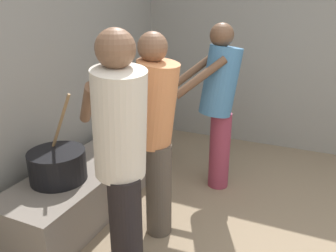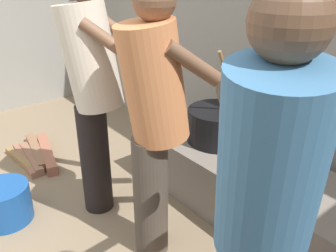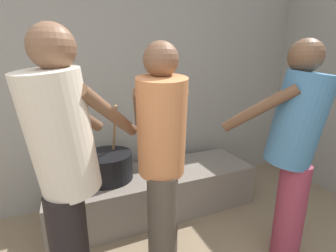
% 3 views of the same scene
% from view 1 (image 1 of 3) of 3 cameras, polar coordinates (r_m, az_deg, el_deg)
% --- Properties ---
extents(hearth_ledge, '(1.96, 0.60, 0.41)m').
position_cam_1_polar(hearth_ledge, '(3.18, -11.92, -8.81)').
color(hearth_ledge, slate).
rests_on(hearth_ledge, ground_plane).
extents(cooking_pot_main, '(0.44, 0.44, 0.70)m').
position_cam_1_polar(cooking_pot_main, '(2.76, -18.43, -6.42)').
color(cooking_pot_main, black).
rests_on(cooking_pot_main, hearth_ledge).
extents(cook_in_orange_shirt, '(0.49, 0.71, 1.56)m').
position_cam_1_polar(cook_in_orange_shirt, '(2.40, -2.33, -0.08)').
color(cook_in_orange_shirt, '#4C4238').
rests_on(cook_in_orange_shirt, ground_plane).
extents(cook_in_cream_shirt, '(0.70, 0.70, 1.61)m').
position_cam_1_polar(cook_in_cream_shirt, '(1.92, -8.08, -4.52)').
color(cook_in_cream_shirt, black).
rests_on(cook_in_cream_shirt, ground_plane).
extents(cook_in_blue_shirt, '(0.64, 0.72, 1.58)m').
position_cam_1_polar(cook_in_blue_shirt, '(3.10, 8.78, 4.61)').
color(cook_in_blue_shirt, '#8C3347').
rests_on(cook_in_blue_shirt, ground_plane).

